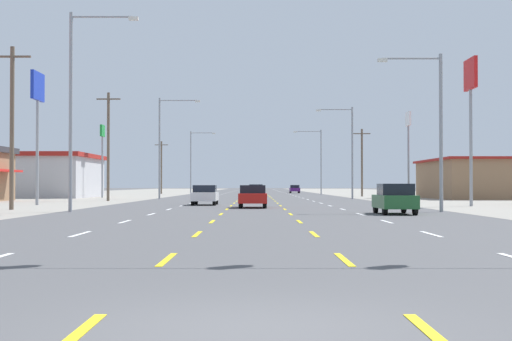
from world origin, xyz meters
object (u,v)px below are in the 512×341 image
at_px(streetlight_left_row_1, 165,141).
at_px(streetlight_right_row_2, 319,157).
at_px(pole_sign_left_row_2, 104,145).
at_px(pole_sign_right_row_1, 472,91).
at_px(sedan_inner_left_mid, 206,195).
at_px(hatchback_far_right_nearest, 396,199).
at_px(streetlight_left_row_2, 194,158).
at_px(pole_sign_left_row_1, 39,100).
at_px(streetlight_right_row_0, 436,120).
at_px(streetlight_right_row_1, 350,146).
at_px(sedan_center_turn_near, 254,196).
at_px(pole_sign_right_row_2, 409,133).
at_px(streetlight_left_row_0, 78,98).
at_px(hatchback_center_turn_midfar, 257,191).
at_px(sedan_far_right_far, 296,189).

distance_m(streetlight_left_row_1, streetlight_right_row_2, 41.98).
height_order(pole_sign_left_row_2, pole_sign_right_row_1, pole_sign_right_row_1).
relative_size(sedan_inner_left_mid, pole_sign_left_row_2, 0.54).
distance_m(hatchback_far_right_nearest, sedan_inner_left_mid, 20.09).
bearing_deg(pole_sign_left_row_2, streetlight_left_row_2, 75.11).
distance_m(pole_sign_left_row_1, streetlight_right_row_0, 29.47).
bearing_deg(streetlight_right_row_1, streetlight_right_row_0, -89.97).
distance_m(sedan_center_turn_near, streetlight_right_row_2, 67.86).
bearing_deg(streetlight_left_row_1, streetlight_right_row_0, -62.32).
relative_size(pole_sign_left_row_2, streetlight_right_row_0, 0.97).
bearing_deg(sedan_inner_left_mid, pole_sign_right_row_1, -9.91).
xyz_separation_m(pole_sign_left_row_1, pole_sign_right_row_1, (30.98, -3.17, 0.31)).
bearing_deg(sedan_center_turn_near, pole_sign_right_row_2, 63.66).
height_order(pole_sign_right_row_1, streetlight_left_row_1, streetlight_left_row_1).
relative_size(sedan_center_turn_near, sedan_inner_left_mid, 1.00).
relative_size(streetlight_left_row_0, streetlight_right_row_1, 1.13).
height_order(pole_sign_right_row_1, streetlight_right_row_2, pole_sign_right_row_1).
bearing_deg(streetlight_left_row_0, streetlight_right_row_2, 75.30).
bearing_deg(pole_sign_left_row_2, sedan_inner_left_mid, -65.52).
distance_m(pole_sign_left_row_1, streetlight_left_row_2, 60.92).
distance_m(hatchback_center_turn_midfar, streetlight_right_row_2, 27.68).
height_order(hatchback_center_turn_midfar, streetlight_right_row_0, streetlight_right_row_0).
bearing_deg(pole_sign_right_row_1, streetlight_right_row_1, 100.96).
relative_size(sedan_center_turn_near, streetlight_left_row_2, 0.46).
distance_m(hatchback_far_right_nearest, pole_sign_left_row_2, 53.90).
bearing_deg(hatchback_center_turn_midfar, streetlight_right_row_2, 69.11).
height_order(sedan_inner_left_mid, streetlight_left_row_1, streetlight_left_row_1).
bearing_deg(sedan_center_turn_near, sedan_inner_left_mid, 118.74).
bearing_deg(hatchback_far_right_nearest, pole_sign_right_row_2, 77.48).
distance_m(sedan_far_right_far, pole_sign_left_row_2, 54.86).
xyz_separation_m(sedan_inner_left_mid, streetlight_left_row_1, (-5.98, 23.26, 5.38)).
height_order(sedan_center_turn_near, pole_sign_left_row_2, pole_sign_left_row_2).
height_order(sedan_far_right_far, pole_sign_right_row_2, pole_sign_right_row_2).
bearing_deg(pole_sign_right_row_1, sedan_inner_left_mid, 170.09).
height_order(hatchback_center_turn_midfar, streetlight_left_row_2, streetlight_left_row_2).
relative_size(streetlight_left_row_0, streetlight_right_row_2, 1.09).
xyz_separation_m(streetlight_right_row_0, streetlight_right_row_1, (-0.02, 37.21, 0.56)).
relative_size(sedan_inner_left_mid, pole_sign_left_row_1, 0.46).
xyz_separation_m(hatchback_center_turn_midfar, pole_sign_right_row_1, (14.90, -38.30, 7.23)).
relative_size(sedan_center_turn_near, pole_sign_left_row_1, 0.46).
distance_m(sedan_center_turn_near, streetlight_right_row_0, 13.18).
bearing_deg(streetlight_right_row_2, pole_sign_right_row_2, -76.87).
bearing_deg(streetlight_left_row_2, sedan_center_turn_near, -81.87).
height_order(pole_sign_right_row_2, streetlight_right_row_2, streetlight_right_row_2).
xyz_separation_m(hatchback_center_turn_midfar, streetlight_left_row_1, (-9.73, -11.78, 5.35)).
bearing_deg(hatchback_far_right_nearest, pole_sign_left_row_1, 143.91).
bearing_deg(streetlight_right_row_0, streetlight_left_row_0, 180.00).
bearing_deg(pole_sign_left_row_1, sedan_far_right_far, 73.79).
bearing_deg(streetlight_left_row_1, pole_sign_left_row_2, 137.19).
bearing_deg(pole_sign_right_row_1, pole_sign_left_row_1, 174.16).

